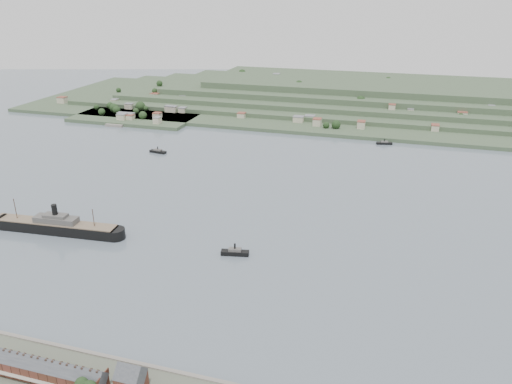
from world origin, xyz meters
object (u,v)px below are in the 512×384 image
(gabled_building, at_px, (131,380))
(steamship, at_px, (51,226))
(terrace_row, at_px, (45,370))
(tugboat, at_px, (235,252))

(gabled_building, height_order, steamship, steamship)
(terrace_row, distance_m, tugboat, 130.04)
(gabled_building, distance_m, steamship, 169.65)
(steamship, bearing_deg, terrace_row, -53.42)
(steamship, height_order, tugboat, steamship)
(terrace_row, xyz_separation_m, tugboat, (39.96, 123.65, -4.96))
(terrace_row, relative_size, gabled_building, 3.95)
(steamship, xyz_separation_m, tugboat, (127.77, 5.34, -2.58))
(gabled_building, distance_m, tugboat, 119.82)
(terrace_row, bearing_deg, gabled_building, 6.12)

